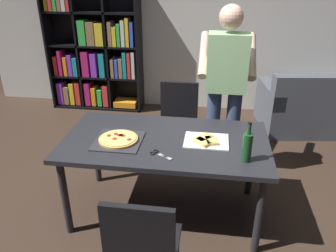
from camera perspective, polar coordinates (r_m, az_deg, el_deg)
The scene contains 12 objects.
ground_plane at distance 3.18m, azimuth -0.39°, elevation -14.27°, with size 12.00×12.00×0.00m, color #38281E.
back_wall at distance 5.06m, azimuth 4.12°, elevation 18.48°, with size 6.40×0.10×2.80m, color silver.
dining_table at distance 2.79m, azimuth -0.43°, elevation -3.61°, with size 1.70×0.91×0.75m.
chair_near_camera at distance 2.16m, azimuth -4.35°, elevation -19.88°, with size 0.42×0.42×0.90m.
chair_far_side at distance 3.70m, azimuth 1.73°, elevation 1.32°, with size 0.42×0.42×0.90m.
couch at distance 4.97m, azimuth 25.62°, elevation 2.69°, with size 1.80×1.07×0.85m.
bookshelf at distance 5.23m, azimuth -12.55°, elevation 12.48°, with size 1.40×0.35×1.95m.
person_serving_pizza at distance 3.30m, azimuth 9.89°, elevation 6.91°, with size 0.55×0.54×1.75m.
pepperoni_pizza_on_tray at distance 2.75m, azimuth -8.51°, elevation -2.31°, with size 0.38×0.38×0.04m.
pizza_slices_on_towel at distance 2.73m, azimuth 6.62°, elevation -2.51°, with size 0.36×0.28×0.03m.
wine_bottle at distance 2.48m, azimuth 13.44°, elevation -3.44°, with size 0.07×0.07×0.32m.
kitchen_scissors at distance 2.54m, azimuth -1.75°, elevation -4.78°, with size 0.19×0.14×0.01m.
Camera 1 is at (0.36, -2.40, 2.06)m, focal length 35.50 mm.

